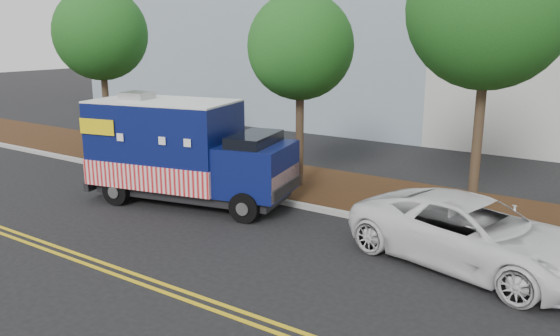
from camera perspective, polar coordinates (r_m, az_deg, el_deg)
The scene contains 11 objects.
ground at distance 16.24m, azimuth -6.94°, elevation -4.10°, with size 120.00×120.00×0.00m, color black.
curb at distance 17.25m, azimuth -3.91°, elevation -2.69°, with size 120.00×0.18×0.15m, color #9E9E99.
mulch_strip at distance 18.89m, azimuth -0.01°, elevation -1.18°, with size 120.00×4.00×0.15m, color black.
centerline_near at distance 13.42m, azimuth -19.56°, elevation -8.77°, with size 120.00×0.10×0.01m, color gold.
centerline_far at distance 13.29m, azimuth -20.43°, elevation -9.08°, with size 120.00×0.10×0.01m, color gold.
tree_a at distance 23.07m, azimuth -18.23°, elevation 13.15°, with size 3.63×3.63×6.79m.
tree_b at distance 17.33m, azimuth 2.14°, elevation 12.53°, with size 3.33×3.33×6.26m.
tree_c at distance 15.23m, azimuth 21.00°, elevation 15.33°, with size 4.15×4.15×7.70m.
sign_post at distance 20.73m, azimuth -14.32°, elevation 2.94°, with size 0.06×0.06×2.40m, color #473828.
food_truck at distance 16.59m, azimuth -10.28°, elevation 1.46°, with size 6.54×3.50×3.28m.
white_car at distance 12.70m, azimuth 19.50°, elevation -6.44°, with size 2.50×5.43×1.51m, color white.
Camera 1 is at (10.18, -11.63, 5.01)m, focal length 35.00 mm.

